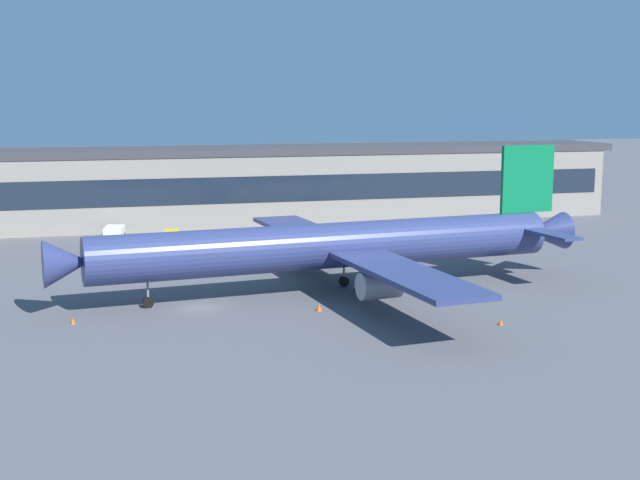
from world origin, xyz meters
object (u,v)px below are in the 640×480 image
(traffic_cone_0, at_px, (501,322))
(airliner, at_px, (338,245))
(traffic_cone_1, at_px, (73,321))
(belt_loader, at_px, (171,238))
(pushback_tractor, at_px, (114,231))
(traffic_cone_2, at_px, (319,307))

(traffic_cone_0, bearing_deg, airliner, 121.92)
(traffic_cone_1, bearing_deg, belt_loader, 72.74)
(pushback_tractor, relative_size, traffic_cone_1, 8.81)
(traffic_cone_0, relative_size, traffic_cone_2, 0.79)
(pushback_tractor, xyz_separation_m, belt_loader, (7.48, -8.54, 0.10))
(pushback_tractor, relative_size, traffic_cone_2, 7.26)
(pushback_tractor, bearing_deg, traffic_cone_2, -70.02)
(traffic_cone_0, xyz_separation_m, traffic_cone_2, (-14.71, 9.31, 0.07))
(belt_loader, relative_size, traffic_cone_0, 11.84)
(airliner, xyz_separation_m, belt_loader, (-14.74, 33.57, -3.87))
(airliner, relative_size, traffic_cone_0, 105.02)
(pushback_tractor, xyz_separation_m, traffic_cone_1, (-4.99, -48.69, -0.76))
(traffic_cone_2, bearing_deg, airliner, 61.80)
(traffic_cone_2, bearing_deg, traffic_cone_0, -32.34)
(pushback_tractor, distance_m, belt_loader, 11.35)
(pushback_tractor, bearing_deg, traffic_cone_0, -60.97)
(belt_loader, relative_size, traffic_cone_2, 9.38)
(airliner, height_order, traffic_cone_1, airliner)
(traffic_cone_0, xyz_separation_m, traffic_cone_1, (-37.80, 10.42, 0.01))
(belt_loader, bearing_deg, traffic_cone_0, -63.39)
(traffic_cone_0, bearing_deg, traffic_cone_1, 164.60)
(traffic_cone_1, xyz_separation_m, traffic_cone_2, (23.09, -1.10, 0.06))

